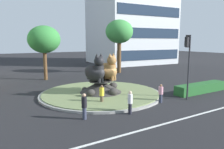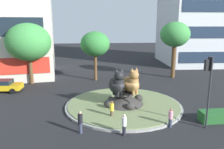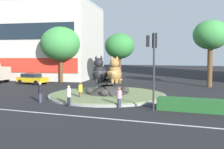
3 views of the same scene
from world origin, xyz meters
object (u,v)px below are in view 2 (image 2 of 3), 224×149
at_px(cat_statue_black, 117,84).
at_px(third_tree_left, 29,42).
at_px(pedestrian_black_shirt, 80,122).
at_px(pedestrian_yellow_shirt, 112,109).
at_px(broadleaf_tree_behind_island, 95,44).
at_px(second_tree_near_tower, 175,35).
at_px(traffic_light_mast, 209,77).
at_px(pedestrian_white_shirt, 124,124).
at_px(cat_statue_tabby, 131,83).
at_px(pedestrian_pink_shirt, 170,117).
at_px(sedan_on_far_lane, 3,86).

xyz_separation_m(cat_statue_black, third_tree_left, (-10.47, 10.25, 3.32)).
bearing_deg(pedestrian_black_shirt, pedestrian_yellow_shirt, 78.82).
height_order(broadleaf_tree_behind_island, pedestrian_yellow_shirt, broadleaf_tree_behind_island).
bearing_deg(second_tree_near_tower, pedestrian_black_shirt, -129.58).
xyz_separation_m(cat_statue_black, traffic_light_mast, (6.19, -5.10, 1.72)).
distance_m(third_tree_left, pedestrian_yellow_shirt, 16.78).
distance_m(traffic_light_mast, pedestrian_white_shirt, 7.22).
height_order(cat_statue_tabby, pedestrian_pink_shirt, cat_statue_tabby).
bearing_deg(cat_statue_tabby, pedestrian_white_shirt, -36.15).
bearing_deg(traffic_light_mast, cat_statue_black, 48.19).
relative_size(cat_statue_tabby, pedestrian_yellow_shirt, 1.82).
distance_m(traffic_light_mast, third_tree_left, 22.71).
distance_m(pedestrian_black_shirt, pedestrian_yellow_shirt, 3.50).
bearing_deg(cat_statue_tabby, sedan_on_far_lane, -134.17).
bearing_deg(second_tree_near_tower, traffic_light_mast, -103.56).
height_order(second_tree_near_tower, pedestrian_pink_shirt, second_tree_near_tower).
height_order(traffic_light_mast, pedestrian_black_shirt, traffic_light_mast).
bearing_deg(second_tree_near_tower, sedan_on_far_lane, -168.11).
xyz_separation_m(cat_statue_black, broadleaf_tree_behind_island, (-1.63, 11.18, 2.90)).
bearing_deg(traffic_light_mast, pedestrian_yellow_shirt, 67.94).
distance_m(second_tree_near_tower, pedestrian_black_shirt, 22.07).
bearing_deg(traffic_light_mast, third_tree_left, 45.01).
height_order(pedestrian_yellow_shirt, sedan_on_far_lane, pedestrian_yellow_shirt).
distance_m(cat_statue_black, traffic_light_mast, 8.21).
relative_size(third_tree_left, pedestrian_yellow_shirt, 5.15).
xyz_separation_m(traffic_light_mast, second_tree_near_tower, (4.01, 16.63, 2.38)).
relative_size(second_tree_near_tower, pedestrian_yellow_shirt, 5.29).
bearing_deg(pedestrian_pink_shirt, sedan_on_far_lane, 20.58).
height_order(traffic_light_mast, pedestrian_yellow_shirt, traffic_light_mast).
bearing_deg(second_tree_near_tower, third_tree_left, -176.48).
xyz_separation_m(second_tree_near_tower, pedestrian_yellow_shirt, (-11.02, -14.11, -5.61)).
distance_m(pedestrian_white_shirt, pedestrian_pink_shirt, 3.94).
xyz_separation_m(pedestrian_white_shirt, sedan_on_far_lane, (-12.66, 12.32, -0.10)).
height_order(cat_statue_tabby, pedestrian_black_shirt, cat_statue_tabby).
bearing_deg(broadleaf_tree_behind_island, sedan_on_far_lane, -158.15).
distance_m(cat_statue_black, cat_statue_tabby, 1.45).
relative_size(pedestrian_pink_shirt, pedestrian_yellow_shirt, 0.98).
distance_m(pedestrian_black_shirt, pedestrian_pink_shirt, 6.97).
height_order(cat_statue_black, broadleaf_tree_behind_island, broadleaf_tree_behind_island).
relative_size(traffic_light_mast, pedestrian_white_shirt, 3.36).
height_order(second_tree_near_tower, pedestrian_black_shirt, second_tree_near_tower).
xyz_separation_m(pedestrian_white_shirt, pedestrian_pink_shirt, (3.83, 0.94, -0.07)).
distance_m(traffic_light_mast, pedestrian_yellow_shirt, 8.12).
relative_size(broadleaf_tree_behind_island, pedestrian_white_shirt, 4.25).
relative_size(traffic_light_mast, broadleaf_tree_behind_island, 0.79).
height_order(cat_statue_tabby, third_tree_left, third_tree_left).
bearing_deg(pedestrian_black_shirt, third_tree_left, 151.56).
xyz_separation_m(pedestrian_white_shirt, pedestrian_yellow_shirt, (-0.55, 3.07, -0.05)).
bearing_deg(pedestrian_white_shirt, cat_statue_tabby, -84.29).
bearing_deg(cat_statue_tabby, pedestrian_black_shirt, -63.11).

